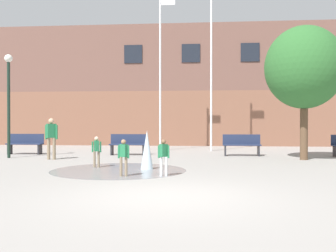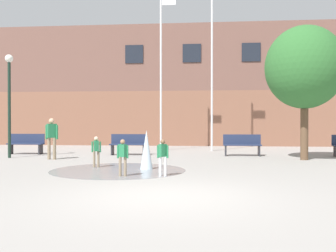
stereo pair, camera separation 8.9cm
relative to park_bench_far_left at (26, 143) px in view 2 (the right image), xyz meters
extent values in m
plane|color=gray|center=(7.21, -9.39, -0.48)|extent=(100.00, 100.00, 0.00)
cube|color=brown|center=(7.21, 9.65, 1.19)|extent=(36.00, 6.00, 3.33)
cube|color=brown|center=(7.21, 9.65, 4.89)|extent=(36.00, 6.00, 4.07)
cube|color=#1E232D|center=(3.71, 6.63, 5.09)|extent=(1.10, 0.06, 1.10)
cube|color=#1E232D|center=(7.21, 6.63, 5.09)|extent=(1.10, 0.06, 1.10)
cube|color=#1E232D|center=(10.71, 6.63, 5.09)|extent=(1.10, 0.06, 1.10)
cylinder|color=gray|center=(5.45, -5.41, -0.48)|extent=(4.04, 4.04, 0.01)
cone|color=silver|center=(6.25, -5.09, 0.12)|extent=(0.39, 0.39, 1.20)
cube|color=#28282D|center=(-0.70, -0.06, -0.26)|extent=(0.06, 0.40, 0.44)
cube|color=#28282D|center=(0.70, -0.06, -0.26)|extent=(0.06, 0.40, 0.44)
cube|color=#232D4C|center=(0.00, -0.06, -0.01)|extent=(1.60, 0.44, 0.05)
cube|color=#232D4C|center=(0.00, 0.14, 0.22)|extent=(1.60, 0.04, 0.42)
cube|color=#28282D|center=(3.98, -0.08, -0.26)|extent=(0.06, 0.40, 0.44)
cube|color=#28282D|center=(5.38, -0.08, -0.26)|extent=(0.06, 0.40, 0.44)
cube|color=#232D4C|center=(4.68, -0.08, -0.01)|extent=(1.60, 0.44, 0.05)
cube|color=#232D4C|center=(4.68, 0.12, 0.22)|extent=(1.60, 0.04, 0.42)
cube|color=#28282D|center=(8.90, -0.04, -0.26)|extent=(0.06, 0.40, 0.44)
cube|color=#28282D|center=(10.30, -0.04, -0.26)|extent=(0.06, 0.40, 0.44)
cube|color=#232D4C|center=(9.60, -0.04, -0.01)|extent=(1.60, 0.44, 0.05)
cube|color=#232D4C|center=(9.60, 0.16, 0.22)|extent=(1.60, 0.04, 0.42)
cube|color=#28282D|center=(13.42, -0.08, -0.26)|extent=(0.06, 0.40, 0.44)
cylinder|color=silver|center=(6.84, -6.54, -0.22)|extent=(0.07, 0.07, 0.52)
cylinder|color=silver|center=(6.98, -6.54, -0.22)|extent=(0.07, 0.07, 0.52)
cube|color=#237547|center=(6.91, -6.54, 0.21)|extent=(0.23, 0.24, 0.33)
sphere|color=brown|center=(6.91, -6.54, 0.44)|extent=(0.13, 0.13, 0.13)
cylinder|color=#237547|center=(6.78, -6.54, 0.17)|extent=(0.05, 0.05, 0.34)
cylinder|color=#237547|center=(7.04, -6.54, 0.17)|extent=(0.05, 0.05, 0.34)
cylinder|color=#89755B|center=(4.51, -4.75, -0.22)|extent=(0.07, 0.07, 0.52)
cylinder|color=#89755B|center=(4.65, -4.75, -0.22)|extent=(0.07, 0.07, 0.52)
cube|color=#237547|center=(4.58, -4.75, 0.21)|extent=(0.21, 0.24, 0.33)
sphere|color=beige|center=(4.58, -4.75, 0.44)|extent=(0.13, 0.13, 0.13)
cylinder|color=#237547|center=(4.45, -4.75, 0.17)|extent=(0.05, 0.05, 0.34)
cylinder|color=#237547|center=(4.71, -4.75, 0.17)|extent=(0.05, 0.05, 0.34)
cylinder|color=#89755B|center=(2.02, -2.33, -0.06)|extent=(0.12, 0.12, 0.84)
cylinder|color=#89755B|center=(2.24, -2.33, -0.06)|extent=(0.12, 0.12, 0.84)
cube|color=#237547|center=(2.13, -2.33, 0.63)|extent=(0.39, 0.37, 0.54)
sphere|color=tan|center=(2.13, -2.33, 1.01)|extent=(0.21, 0.21, 0.21)
cylinder|color=#237547|center=(1.92, -2.33, 0.58)|extent=(0.08, 0.08, 0.55)
cylinder|color=#237547|center=(2.34, -2.33, 0.58)|extent=(0.08, 0.08, 0.55)
cylinder|color=#89755B|center=(5.79, -6.70, -0.22)|extent=(0.07, 0.07, 0.52)
cylinder|color=#89755B|center=(5.92, -6.70, -0.22)|extent=(0.07, 0.07, 0.52)
cube|color=#237547|center=(5.85, -6.70, 0.21)|extent=(0.24, 0.21, 0.33)
sphere|color=#997051|center=(5.85, -6.70, 0.44)|extent=(0.13, 0.13, 0.13)
cylinder|color=#237547|center=(5.72, -6.70, 0.17)|extent=(0.05, 0.05, 0.34)
cylinder|color=#237547|center=(5.98, -6.70, 0.17)|extent=(0.05, 0.05, 0.34)
cylinder|color=silver|center=(5.80, 2.71, 3.61)|extent=(0.10, 0.10, 8.17)
cube|color=silver|center=(6.20, 2.71, 7.07)|extent=(0.70, 0.02, 0.45)
cylinder|color=silver|center=(8.35, 2.71, 3.74)|extent=(0.10, 0.10, 8.44)
cylinder|color=#192D23|center=(0.17, -1.84, 1.44)|extent=(0.12, 0.12, 3.84)
sphere|color=white|center=(0.17, -1.84, 3.52)|extent=(0.32, 0.32, 0.32)
cylinder|color=brown|center=(11.79, -1.57, 0.50)|extent=(0.29, 0.29, 1.95)
ellipsoid|color=#2D662D|center=(11.79, -1.57, 3.05)|extent=(2.98, 2.98, 3.16)
camera|label=1|loc=(7.97, -16.96, 0.97)|focal=42.00mm
camera|label=2|loc=(8.06, -16.95, 0.97)|focal=42.00mm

